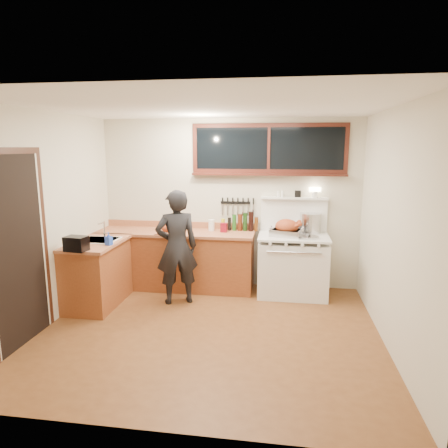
% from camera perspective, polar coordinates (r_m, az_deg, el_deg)
% --- Properties ---
extents(ground_plane, '(4.00, 3.50, 0.02)m').
position_cam_1_polar(ground_plane, '(4.96, -2.06, -15.16)').
color(ground_plane, brown).
extents(room_shell, '(4.10, 3.60, 2.65)m').
position_cam_1_polar(room_shell, '(4.48, -2.21, 4.25)').
color(room_shell, beige).
rests_on(room_shell, ground).
extents(counter_back, '(2.44, 0.64, 1.00)m').
position_cam_1_polar(counter_back, '(6.29, -6.92, -4.99)').
color(counter_back, brown).
rests_on(counter_back, ground).
extents(counter_left, '(0.64, 1.09, 0.90)m').
position_cam_1_polar(counter_left, '(5.86, -17.64, -6.66)').
color(counter_left, brown).
rests_on(counter_left, ground).
extents(sink_unit, '(0.50, 0.45, 0.37)m').
position_cam_1_polar(sink_unit, '(5.81, -17.37, -2.74)').
color(sink_unit, white).
rests_on(sink_unit, counter_left).
extents(vintage_stove, '(1.02, 0.74, 1.58)m').
position_cam_1_polar(vintage_stove, '(6.04, 9.79, -5.62)').
color(vintage_stove, white).
rests_on(vintage_stove, ground).
extents(back_window, '(2.32, 0.13, 0.77)m').
position_cam_1_polar(back_window, '(6.10, 6.39, 9.86)').
color(back_window, black).
rests_on(back_window, room_shell).
extents(left_doorway, '(0.02, 1.04, 2.17)m').
position_cam_1_polar(left_doorway, '(4.87, -27.20, -3.17)').
color(left_doorway, black).
rests_on(left_doorway, ground).
extents(knife_strip, '(0.52, 0.03, 0.28)m').
position_cam_1_polar(knife_strip, '(6.21, 1.82, 2.95)').
color(knife_strip, black).
rests_on(knife_strip, room_shell).
extents(man, '(0.69, 0.59, 1.61)m').
position_cam_1_polar(man, '(5.58, -6.76, -3.31)').
color(man, black).
rests_on(man, ground).
extents(soap_bottle, '(0.09, 0.10, 0.17)m').
position_cam_1_polar(soap_bottle, '(5.47, -16.15, -2.03)').
color(soap_bottle, blue).
rests_on(soap_bottle, counter_left).
extents(toaster, '(0.29, 0.22, 0.18)m').
position_cam_1_polar(toaster, '(5.29, -20.35, -2.65)').
color(toaster, black).
rests_on(toaster, counter_left).
extents(cutting_board, '(0.43, 0.35, 0.14)m').
position_cam_1_polar(cutting_board, '(6.05, -7.92, -0.80)').
color(cutting_board, '#A26040').
rests_on(cutting_board, counter_back).
extents(roast_turkey, '(0.51, 0.44, 0.25)m').
position_cam_1_polar(roast_turkey, '(5.86, 8.99, -0.71)').
color(roast_turkey, silver).
rests_on(roast_turkey, vintage_stove).
extents(stockpot, '(0.38, 0.38, 0.30)m').
position_cam_1_polar(stockpot, '(6.14, 12.24, 0.17)').
color(stockpot, silver).
rests_on(stockpot, vintage_stove).
extents(saucepan, '(0.23, 0.32, 0.13)m').
position_cam_1_polar(saucepan, '(6.13, 9.69, -0.54)').
color(saucepan, silver).
rests_on(saucepan, vintage_stove).
extents(pot_lid, '(0.36, 0.36, 0.04)m').
position_cam_1_polar(pot_lid, '(5.81, 12.09, -1.83)').
color(pot_lid, silver).
rests_on(pot_lid, vintage_stove).
extents(coffee_tin, '(0.10, 0.08, 0.14)m').
position_cam_1_polar(coffee_tin, '(6.05, -0.02, -0.51)').
color(coffee_tin, maroon).
rests_on(coffee_tin, counter_back).
extents(pitcher, '(0.12, 0.12, 0.18)m').
position_cam_1_polar(pitcher, '(6.15, -1.81, -0.17)').
color(pitcher, white).
rests_on(pitcher, counter_back).
extents(bottle_cluster, '(0.58, 0.07, 0.30)m').
position_cam_1_polar(bottle_cluster, '(6.15, 2.56, 0.20)').
color(bottle_cluster, black).
rests_on(bottle_cluster, counter_back).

